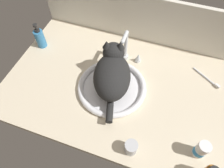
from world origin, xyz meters
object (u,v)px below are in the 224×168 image
cat (112,72)px  soap_pump_bottle (40,38)px  faucet (125,49)px  sink_basin (112,87)px  toothbrush (207,78)px  pill_bottle (201,150)px  metal_jar (131,148)px

cat → soap_pump_bottle: (-49.30, 13.35, -5.21)cm
faucet → soap_pump_bottle: bearing=-172.8°
sink_basin → toothbrush: bearing=26.2°
pill_bottle → soap_pump_bottle: bearing=160.1°
cat → pill_bottle: cat is taller
faucet → toothbrush: bearing=1.2°
pill_bottle → metal_jar: bearing=-163.4°
faucet → toothbrush: (45.86, 0.95, -7.10)cm
soap_pump_bottle → toothbrush: 96.14cm
soap_pump_bottle → cat: bearing=-15.2°
metal_jar → pill_bottle: (27.39, 8.19, 1.27)cm
soap_pump_bottle → toothbrush: size_ratio=1.07×
soap_pump_bottle → pill_bottle: bearing=-19.9°
faucet → metal_jar: bearing=-69.8°
cat → soap_pump_bottle: bearing=164.8°
metal_jar → soap_pump_bottle: (-67.87, 42.67, 2.59)cm
sink_basin → soap_pump_bottle: (-49.85, 15.34, 4.64)cm
toothbrush → metal_jar: bearing=-119.1°
sink_basin → metal_jar: (18.02, -27.34, 2.05)cm
faucet → pill_bottle: size_ratio=2.02×
soap_pump_bottle → sink_basin: bearing=-17.1°
toothbrush → faucet: bearing=-178.8°
faucet → soap_pump_bottle: 50.28cm
soap_pump_bottle → toothbrush: (95.71, 7.26, -5.34)cm
cat → metal_jar: (18.58, -29.32, -7.80)cm
faucet → pill_bottle: 61.12cm
sink_basin → metal_jar: 32.81cm
metal_jar → pill_bottle: 28.62cm
sink_basin → toothbrush: (45.86, 22.59, -0.70)cm
sink_basin → cat: cat is taller
cat → pill_bottle: bearing=-24.7°
metal_jar → toothbrush: metal_jar is taller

